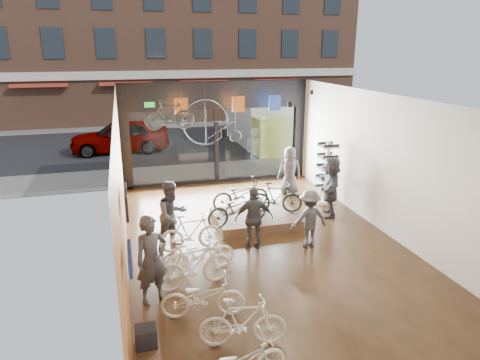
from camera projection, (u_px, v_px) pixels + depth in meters
name	position (u px, v px, depth m)	size (l,w,h in m)	color
ground_plane	(267.00, 249.00, 11.07)	(7.00, 12.00, 0.04)	black
ceiling	(270.00, 99.00, 9.93)	(7.00, 12.00, 0.04)	black
wall_left	(120.00, 190.00, 9.61)	(0.04, 12.00, 3.80)	#AE6229
wall_right	(393.00, 168.00, 11.39)	(0.04, 12.00, 3.80)	beige
wall_back	(437.00, 324.00, 4.95)	(7.00, 0.04, 3.80)	beige
storefront	(216.00, 133.00, 16.02)	(7.00, 0.26, 3.80)	black
exit_sign	(150.00, 105.00, 14.96)	(0.35, 0.06, 0.18)	#198C26
street_road	(184.00, 137.00, 24.88)	(30.00, 18.00, 0.02)	black
sidewalk_near	(211.00, 171.00, 17.67)	(30.00, 2.40, 0.12)	slate
sidewalk_far	(175.00, 124.00, 28.54)	(30.00, 2.00, 0.12)	slate
opposite_building	(166.00, 16.00, 28.78)	(26.00, 5.00, 14.00)	brown
street_car	(120.00, 136.00, 20.98)	(1.89, 4.70, 1.60)	gray
box_truck	(265.00, 122.00, 21.70)	(2.29, 6.88, 2.71)	silver
floor_bike_1	(243.00, 322.00, 7.32)	(0.44, 1.55, 0.93)	silver
floor_bike_2	(203.00, 297.00, 8.14)	(0.56, 1.61, 0.85)	silver
floor_bike_3	(194.00, 265.00, 9.13)	(0.49, 1.73, 1.04)	silver
floor_bike_4	(200.00, 254.00, 9.83)	(0.57, 1.63, 0.86)	silver
floor_bike_5	(191.00, 233.00, 10.82)	(0.46, 1.62, 0.97)	silver
display_platform	(256.00, 219.00, 12.57)	(2.40, 1.80, 0.30)	#4E3A21
display_bike_left	(238.00, 208.00, 11.65)	(0.63, 1.81, 0.95)	black
display_bike_mid	(276.00, 198.00, 12.52)	(0.43, 1.53, 0.92)	black
display_bike_right	(241.00, 194.00, 12.79)	(0.61, 1.75, 0.92)	black
customer_0	(152.00, 260.00, 8.50)	(0.68, 0.45, 1.86)	#3F3F44
customer_1	(172.00, 216.00, 10.82)	(0.87, 0.68, 1.79)	#3F3F44
customer_2	(254.00, 218.00, 10.83)	(0.97, 0.41, 1.66)	#3F3F44
customer_3	(309.00, 219.00, 10.96)	(0.99, 0.57, 1.53)	#3F3F44
customer_4	(290.00, 171.00, 14.94)	(0.83, 0.54, 1.69)	#3F3F44
customer_5	(330.00, 186.00, 12.97)	(1.73, 0.55, 1.86)	#3F3F44
sunglasses_rack	(327.00, 173.00, 13.96)	(0.61, 0.50, 2.07)	white
wall_merch	(134.00, 296.00, 6.60)	(0.40, 2.40, 2.60)	navy
penny_farthing	(215.00, 123.00, 14.57)	(1.99, 0.06, 1.59)	black
hung_bike	(169.00, 115.00, 13.58)	(0.45, 1.58, 0.95)	black
jersey_left	(181.00, 106.00, 14.60)	(0.45, 0.03, 0.55)	#CC5919
jersey_mid	(238.00, 104.00, 15.11)	(0.45, 0.03, 0.55)	#CC5919
jersey_right	(275.00, 103.00, 15.45)	(0.45, 0.03, 0.55)	#1E3F99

